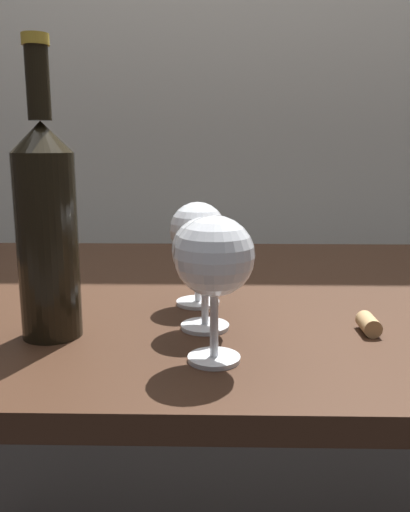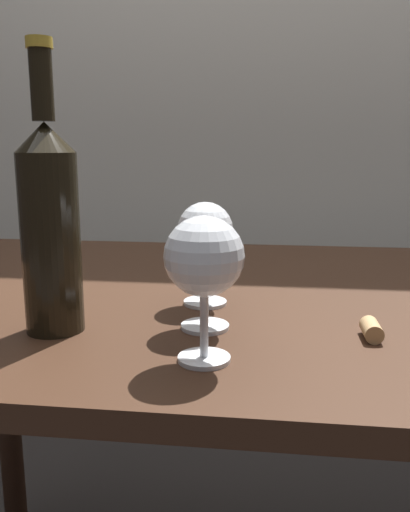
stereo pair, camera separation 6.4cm
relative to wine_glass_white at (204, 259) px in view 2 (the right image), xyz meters
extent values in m
cube|color=beige|center=(0.03, 1.26, 0.41)|extent=(5.00, 0.08, 2.60)
cube|color=#382114|center=(0.03, 0.29, -0.13)|extent=(1.33, 0.80, 0.03)
cylinder|color=#382114|center=(-0.58, 0.63, -0.51)|extent=(0.06, 0.06, 0.75)
cylinder|color=white|center=(0.00, 0.00, -0.11)|extent=(0.06, 0.06, 0.00)
cylinder|color=white|center=(0.00, 0.00, -0.06)|extent=(0.01, 0.01, 0.08)
sphere|color=white|center=(0.00, 0.00, 0.00)|extent=(0.08, 0.08, 0.08)
ellipsoid|color=beige|center=(0.00, 0.00, 0.00)|extent=(0.07, 0.07, 0.03)
cylinder|color=white|center=(-0.01, 0.10, -0.11)|extent=(0.06, 0.06, 0.00)
cylinder|color=white|center=(-0.01, 0.10, -0.07)|extent=(0.01, 0.01, 0.07)
sphere|color=white|center=(-0.01, 0.10, -0.01)|extent=(0.08, 0.08, 0.08)
ellipsoid|color=maroon|center=(-0.01, 0.10, -0.02)|extent=(0.07, 0.07, 0.03)
cylinder|color=white|center=(-0.02, 0.20, -0.11)|extent=(0.06, 0.06, 0.00)
cylinder|color=white|center=(-0.02, 0.20, -0.07)|extent=(0.01, 0.01, 0.08)
sphere|color=white|center=(-0.02, 0.20, 0.00)|extent=(0.08, 0.08, 0.08)
ellipsoid|color=pink|center=(-0.02, 0.20, -0.01)|extent=(0.07, 0.07, 0.03)
cylinder|color=black|center=(-0.19, 0.07, 0.00)|extent=(0.07, 0.07, 0.22)
cone|color=black|center=(-0.19, 0.07, 0.12)|extent=(0.07, 0.07, 0.04)
cylinder|color=black|center=(-0.19, 0.07, 0.18)|extent=(0.03, 0.03, 0.08)
cylinder|color=gold|center=(-0.19, 0.07, 0.23)|extent=(0.03, 0.03, 0.01)
cylinder|color=tan|center=(0.19, 0.09, -0.10)|extent=(0.02, 0.04, 0.02)
camera|label=1|loc=(0.00, -0.53, 0.11)|focal=37.20mm
camera|label=2|loc=(0.07, -0.52, 0.11)|focal=37.20mm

